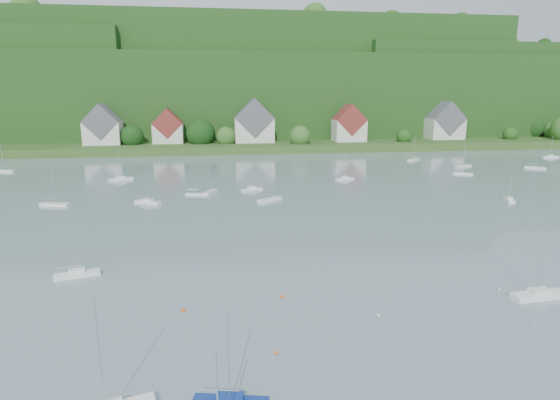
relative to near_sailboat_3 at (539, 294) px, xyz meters
name	(u,v)px	position (x,y,z in m)	size (l,w,h in m)	color
far_shore_strip	(241,143)	(-25.05, 161.46, 1.05)	(600.00, 60.00, 3.00)	#31521F
forested_ridge	(234,93)	(-24.66, 230.03, 22.43)	(620.00, 181.22, 69.89)	#193912
village_building_0	(103,128)	(-80.05, 148.46, 9.06)	(14.00, 10.40, 16.00)	beige
village_building_1	(168,129)	(-55.05, 150.46, 8.30)	(12.00, 9.36, 14.00)	beige
village_building_2	(254,124)	(-20.05, 149.46, 9.82)	(16.00, 11.44, 18.00)	beige
village_building_3	(349,126)	(19.95, 147.46, 8.97)	(13.00, 10.40, 15.50)	beige
village_building_4	(445,124)	(64.95, 151.46, 9.13)	(15.00, 10.40, 16.50)	beige
near_sailboat_3	(539,294)	(0.00, 0.00, 0.00)	(6.59, 2.36, 8.71)	white
near_sailboat_6	(77,274)	(-54.13, 13.92, -0.04)	(5.74, 2.92, 7.46)	white
mooring_buoy_0	(277,354)	(-31.23, -7.49, -0.45)	(0.38, 0.38, 0.38)	orange
mooring_buoy_1	(378,316)	(-19.65, -1.74, -0.45)	(0.38, 0.38, 0.38)	silver
mooring_buoy_3	(282,298)	(-29.06, 4.14, -0.45)	(0.44, 0.44, 0.44)	orange
mooring_buoy_4	(499,290)	(-3.16, 2.61, -0.45)	(0.37, 0.37, 0.37)	silver
mooring_buoy_5	(183,312)	(-40.11, 2.14, -0.45)	(0.49, 0.49, 0.49)	orange
far_sailboat_cluster	(296,178)	(-14.65, 78.31, -0.08)	(197.40, 67.57, 8.71)	white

